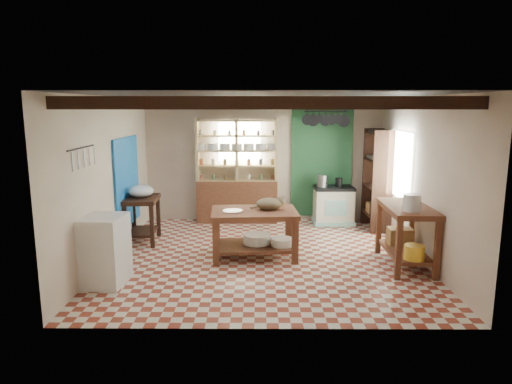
{
  "coord_description": "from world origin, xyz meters",
  "views": [
    {
      "loc": [
        -0.09,
        -7.21,
        2.44
      ],
      "look_at": [
        -0.14,
        0.3,
        1.03
      ],
      "focal_mm": 32.0,
      "sensor_mm": 36.0,
      "label": 1
    }
  ],
  "objects_px": {
    "stove": "(333,205)",
    "cat": "(269,204)",
    "right_counter": "(406,236)",
    "prep_table": "(142,220)",
    "work_table": "(254,234)",
    "white_cabinet": "(105,250)"
  },
  "relations": [
    {
      "from": "white_cabinet",
      "to": "cat",
      "type": "xyz_separation_m",
      "value": [
        2.3,
        1.24,
        0.39
      ]
    },
    {
      "from": "right_counter",
      "to": "white_cabinet",
      "type": "bearing_deg",
      "value": -168.69
    },
    {
      "from": "work_table",
      "to": "right_counter",
      "type": "bearing_deg",
      "value": -14.01
    },
    {
      "from": "right_counter",
      "to": "prep_table",
      "type": "bearing_deg",
      "value": 165.98
    },
    {
      "from": "right_counter",
      "to": "cat",
      "type": "height_order",
      "value": "cat"
    },
    {
      "from": "work_table",
      "to": "stove",
      "type": "relative_size",
      "value": 1.7
    },
    {
      "from": "work_table",
      "to": "cat",
      "type": "height_order",
      "value": "cat"
    },
    {
      "from": "stove",
      "to": "cat",
      "type": "xyz_separation_m",
      "value": [
        -1.4,
        -2.09,
        0.48
      ]
    },
    {
      "from": "cat",
      "to": "prep_table",
      "type": "bearing_deg",
      "value": 147.92
    },
    {
      "from": "stove",
      "to": "cat",
      "type": "distance_m",
      "value": 2.56
    },
    {
      "from": "stove",
      "to": "work_table",
      "type": "bearing_deg",
      "value": -129.16
    },
    {
      "from": "prep_table",
      "to": "cat",
      "type": "height_order",
      "value": "cat"
    },
    {
      "from": "white_cabinet",
      "to": "stove",
      "type": "bearing_deg",
      "value": 46.57
    },
    {
      "from": "work_table",
      "to": "prep_table",
      "type": "relative_size",
      "value": 1.64
    },
    {
      "from": "white_cabinet",
      "to": "work_table",
      "type": "bearing_deg",
      "value": 34.22
    },
    {
      "from": "stove",
      "to": "right_counter",
      "type": "distance_m",
      "value": 2.66
    },
    {
      "from": "work_table",
      "to": "stove",
      "type": "bearing_deg",
      "value": 48.63
    },
    {
      "from": "cat",
      "to": "work_table",
      "type": "bearing_deg",
      "value": -178.69
    },
    {
      "from": "work_table",
      "to": "right_counter",
      "type": "height_order",
      "value": "right_counter"
    },
    {
      "from": "work_table",
      "to": "cat",
      "type": "distance_m",
      "value": 0.55
    },
    {
      "from": "prep_table",
      "to": "white_cabinet",
      "type": "xyz_separation_m",
      "value": [
        -0.02,
        -1.98,
        0.06
      ]
    },
    {
      "from": "right_counter",
      "to": "cat",
      "type": "distance_m",
      "value": 2.19
    }
  ]
}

